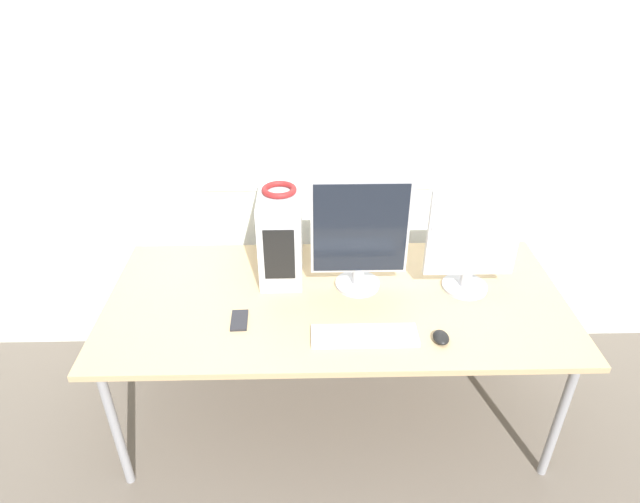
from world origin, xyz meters
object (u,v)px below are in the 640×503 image
pc_tower (281,233)px  mouse (441,337)px  headphones (279,190)px  monitor_right_near (472,242)px  monitor_main (360,235)px  keyboard (365,336)px  cell_phone (239,320)px

pc_tower → mouse: pc_tower is taller
headphones → monitor_right_near: 0.88m
headphones → monitor_main: 0.41m
pc_tower → keyboard: (0.35, -0.51, -0.20)m
pc_tower → monitor_main: monitor_main is taller
pc_tower → monitor_right_near: bearing=-11.6°
monitor_right_near → cell_phone: (-1.02, -0.22, -0.25)m
headphones → cell_phone: headphones is taller
keyboard → cell_phone: 0.54m
keyboard → cell_phone: (-0.52, 0.12, -0.01)m
headphones → keyboard: size_ratio=0.36×
headphones → monitor_main: (0.35, -0.14, -0.15)m
monitor_main → pc_tower: bearing=158.0°
monitor_main → keyboard: monitor_main is taller
monitor_right_near → monitor_main: bearing=176.4°
monitor_right_near → keyboard: (-0.50, -0.34, -0.24)m
pc_tower → headphones: (0.00, 0.00, 0.22)m
mouse → cell_phone: mouse is taller
headphones → keyboard: (0.35, -0.51, -0.42)m
monitor_main → keyboard: 0.45m
pc_tower → monitor_main: 0.39m
headphones → mouse: bearing=-39.1°
pc_tower → headphones: 0.22m
headphones → monitor_right_near: size_ratio=0.32×
keyboard → cell_phone: keyboard is taller
monitor_main → cell_phone: (-0.52, -0.25, -0.27)m
headphones → monitor_right_near: (0.85, -0.18, -0.18)m
monitor_right_near → cell_phone: monitor_right_near is taller
monitor_right_near → keyboard: monitor_right_near is taller
monitor_main → mouse: (0.31, -0.39, -0.26)m
pc_tower → mouse: size_ratio=4.67×
mouse → cell_phone: bearing=170.3°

